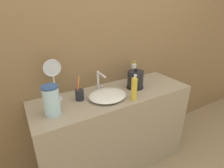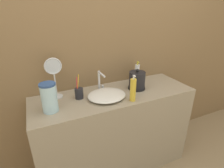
% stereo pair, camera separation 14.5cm
% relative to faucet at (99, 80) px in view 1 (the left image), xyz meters
% --- Properties ---
extents(wall_back, '(6.00, 0.04, 2.60)m').
position_rel_faucet_xyz_m(wall_back, '(0.10, 0.16, 0.32)').
color(wall_back, olive).
rests_on(wall_back, ground_plane).
extents(vanity_counter, '(1.49, 0.50, 0.87)m').
position_rel_faucet_xyz_m(vanity_counter, '(0.10, -0.12, -0.54)').
color(vanity_counter, gray).
rests_on(vanity_counter, ground_plane).
extents(sink_basin, '(0.34, 0.29, 0.05)m').
position_rel_faucet_xyz_m(sink_basin, '(-0.01, -0.16, -0.08)').
color(sink_basin, silver).
rests_on(sink_basin, vanity_counter).
extents(faucet, '(0.06, 0.15, 0.19)m').
position_rel_faucet_xyz_m(faucet, '(0.00, 0.00, 0.00)').
color(faucet, silver).
rests_on(faucet, vanity_counter).
extents(electric_kettle, '(0.17, 0.17, 0.20)m').
position_rel_faucet_xyz_m(electric_kettle, '(0.33, -0.11, -0.03)').
color(electric_kettle, black).
rests_on(electric_kettle, vanity_counter).
extents(toothbrush_cup, '(0.07, 0.07, 0.21)m').
position_rel_faucet_xyz_m(toothbrush_cup, '(-0.22, -0.07, -0.06)').
color(toothbrush_cup, '#232328').
rests_on(toothbrush_cup, vanity_counter).
extents(lotion_bottle, '(0.05, 0.05, 0.22)m').
position_rel_faucet_xyz_m(lotion_bottle, '(0.43, 0.05, -0.01)').
color(lotion_bottle, white).
rests_on(lotion_bottle, vanity_counter).
extents(shampoo_bottle, '(0.05, 0.05, 0.23)m').
position_rel_faucet_xyz_m(shampoo_bottle, '(0.17, -0.30, -0.01)').
color(shampoo_bottle, gold).
rests_on(shampoo_bottle, vanity_counter).
extents(vanity_mirror, '(0.14, 0.10, 0.36)m').
position_rel_faucet_xyz_m(vanity_mirror, '(-0.40, 0.03, 0.10)').
color(vanity_mirror, silver).
rests_on(vanity_mirror, vanity_counter).
extents(water_pitcher, '(0.12, 0.12, 0.23)m').
position_rel_faucet_xyz_m(water_pitcher, '(-0.47, -0.18, 0.00)').
color(water_pitcher, '#B2DBEA').
rests_on(water_pitcher, vanity_counter).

